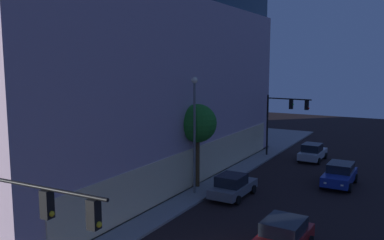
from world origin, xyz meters
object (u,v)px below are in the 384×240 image
street_lamp_sidewalk (194,121)px  car_silver (313,152)px  traffic_light_far_corner (284,113)px  sidewalk_tree (198,124)px  modern_building (62,71)px  car_red (282,237)px  traffic_light_near_corner (29,219)px  car_grey (233,186)px  car_blue (340,174)px

street_lamp_sidewalk → car_silver: size_ratio=1.91×
traffic_light_far_corner → sidewalk_tree: sidewalk_tree is taller
modern_building → street_lamp_sidewalk: size_ratio=3.98×
car_red → car_silver: 20.43m
car_silver → sidewalk_tree: bearing=157.7°
traffic_light_near_corner → car_silver: (30.19, -2.05, -3.32)m
traffic_light_near_corner → car_silver: size_ratio=1.35×
street_lamp_sidewalk → car_silver: bearing=-18.2°
street_lamp_sidewalk → sidewalk_tree: street_lamp_sidewalk is taller
modern_building → car_grey: bearing=-94.5°
traffic_light_near_corner → street_lamp_sidewalk: size_ratio=0.71×
street_lamp_sidewalk → car_grey: size_ratio=1.85×
car_red → car_blue: 13.08m
traffic_light_near_corner → sidewalk_tree: (17.18, 3.30, 0.67)m
car_grey → car_blue: bearing=-42.2°
sidewalk_tree → car_red: size_ratio=1.33×
sidewalk_tree → car_grey: sidewalk_tree is taller
car_red → car_grey: 8.54m
street_lamp_sidewalk → car_grey: 5.17m
modern_building → car_red: 25.60m
sidewalk_tree → car_red: sidewalk_tree is taller
modern_building → car_silver: bearing=-58.4°
modern_building → sidewalk_tree: 14.99m
car_red → traffic_light_near_corner: bearing=152.2°
traffic_light_far_corner → car_silver: traffic_light_far_corner is taller
traffic_light_near_corner → street_lamp_sidewalk: street_lamp_sidewalk is taller
traffic_light_far_corner → sidewalk_tree: bearing=168.6°
sidewalk_tree → car_red: 11.87m
car_blue → modern_building: bearing=102.3°
car_red → car_silver: car_silver is taller
modern_building → car_silver: 24.55m
modern_building → car_silver: size_ratio=7.61×
street_lamp_sidewalk → traffic_light_far_corner: bearing=-7.9°
traffic_light_near_corner → car_red: size_ratio=1.24×
traffic_light_far_corner → sidewalk_tree: 12.88m
traffic_light_near_corner → car_grey: bearing=0.7°
modern_building → car_red: size_ratio=7.01×
street_lamp_sidewalk → car_silver: street_lamp_sidewalk is taller
traffic_light_near_corner → car_grey: 16.91m
car_silver → car_red: bearing=-170.9°
modern_building → traffic_light_near_corner: (-17.97, -17.81, -4.37)m
traffic_light_near_corner → modern_building: bearing=44.7°
car_grey → car_blue: car_blue is taller
modern_building → traffic_light_far_corner: 21.15m
modern_building → car_blue: size_ratio=7.11×
modern_building → traffic_light_far_corner: size_ratio=5.37×
car_red → car_silver: size_ratio=1.09×
modern_building → traffic_light_far_corner: modern_building is taller
traffic_light_far_corner → car_grey: size_ratio=1.37×
traffic_light_near_corner → street_lamp_sidewalk: 15.97m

